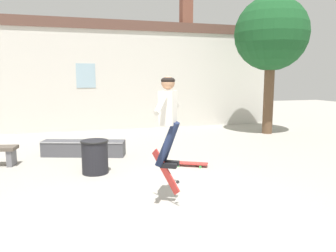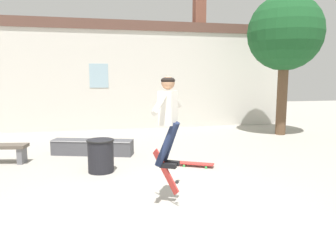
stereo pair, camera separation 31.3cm
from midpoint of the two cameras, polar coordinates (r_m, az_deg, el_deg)
The scene contains 8 objects.
ground_plane at distance 5.28m, azimuth 0.62°, elevation -14.18°, with size 40.00×40.00×0.00m, color #A39E93.
building_backdrop at distance 13.05m, azimuth -7.82°, elevation 9.02°, with size 15.28×0.52×5.25m.
tree_right at distance 12.41m, azimuth 20.44°, elevation 14.78°, with size 2.58×2.58×4.84m.
skate_ledge at distance 8.86m, azimuth -12.02°, elevation -3.64°, with size 2.16×1.09×0.40m.
trash_bin at distance 7.19m, azimuth -10.41°, elevation -4.97°, with size 0.59×0.59×0.72m.
skater at distance 5.14m, azimuth 1.76°, elevation 2.28°, with size 0.74×1.14×1.44m.
skateboard_flipping at distance 5.31m, azimuth 1.32°, elevation -7.96°, with size 0.34×0.53×0.73m.
skateboard_resting at distance 7.60m, azimuth 6.07°, elevation -6.53°, with size 0.82×0.58×0.08m.
Camera 2 is at (-0.98, -4.77, 2.04)m, focal length 35.00 mm.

